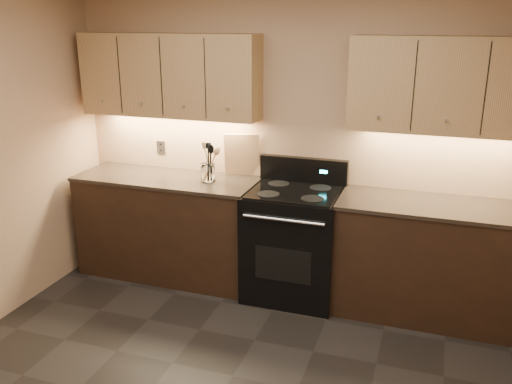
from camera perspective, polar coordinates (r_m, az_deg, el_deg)
wall_back at (r=4.64m, az=4.29°, el=5.73°), size 4.00×0.04×2.60m
counter_left at (r=5.00m, az=-9.14°, el=-3.55°), size 1.62×0.62×0.93m
counter_right at (r=4.48m, az=17.90°, el=-6.86°), size 1.46×0.62×0.93m
stove at (r=4.58m, az=4.01°, el=-5.25°), size 0.76×0.68×1.14m
upper_cab_left at (r=4.82m, az=-9.09°, el=12.03°), size 1.60×0.30×0.70m
upper_cab_right at (r=4.27m, az=19.68°, el=10.51°), size 1.44×0.30×0.70m
outlet_plate at (r=5.15m, az=-9.97°, el=4.66°), size 0.08×0.01×0.12m
utensil_crock at (r=4.67m, az=-5.08°, el=2.00°), size 0.14×0.14×0.15m
cutting_board at (r=4.78m, az=-1.49°, el=3.94°), size 0.32×0.16×0.39m
wooden_spoon at (r=4.65m, az=-5.47°, el=3.14°), size 0.17×0.14×0.30m
black_spoon at (r=4.66m, az=-4.91°, el=3.36°), size 0.11×0.14×0.34m
black_turner at (r=4.61m, az=-5.11°, el=3.24°), size 0.10×0.13×0.34m
steel_spatula at (r=4.63m, az=-4.72°, el=3.33°), size 0.19×0.14×0.35m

